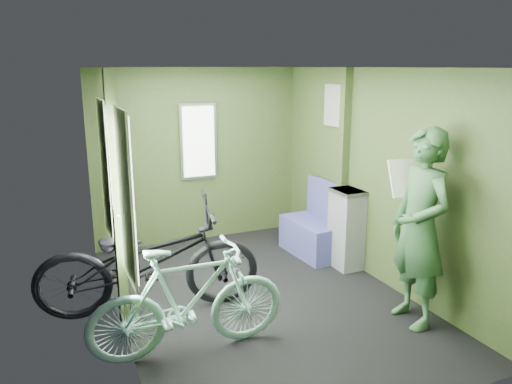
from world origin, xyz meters
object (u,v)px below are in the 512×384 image
bench_seat (315,233)px  waste_box (346,229)px  passenger (420,229)px  bicycle_black (152,314)px  bicycle_mint (191,354)px

bench_seat → waste_box: bearing=-81.0°
bench_seat → passenger: bearing=-94.7°
bicycle_black → waste_box: size_ratio=2.23×
bicycle_mint → passenger: size_ratio=0.90×
bicycle_black → bicycle_mint: 0.84m
bicycle_mint → bench_seat: bench_seat is taller
bicycle_mint → waste_box: 2.50m
passenger → bench_seat: passenger is taller
bicycle_mint → passenger: bearing=-95.7°
passenger → bench_seat: size_ratio=1.97×
passenger → waste_box: size_ratio=1.93×
bicycle_black → bicycle_mint: size_ratio=1.28×
bicycle_black → passenger: 2.63m
bench_seat → bicycle_mint: bearing=-146.5°
waste_box → bench_seat: bearing=102.5°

